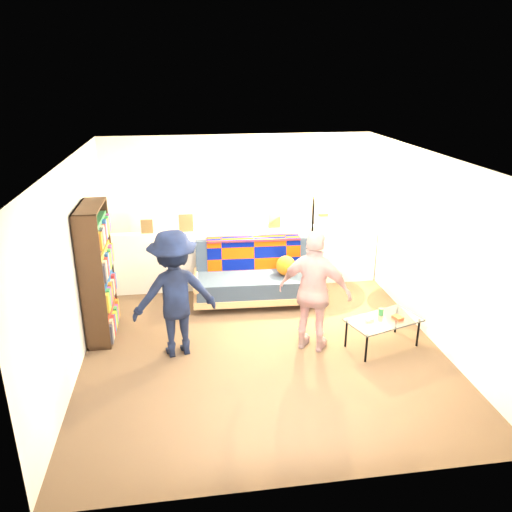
{
  "coord_description": "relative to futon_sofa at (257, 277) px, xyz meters",
  "views": [
    {
      "loc": [
        -0.9,
        -5.75,
        3.35
      ],
      "look_at": [
        0.0,
        0.4,
        1.05
      ],
      "focal_mm": 35.0,
      "sensor_mm": 36.0,
      "label": 1
    }
  ],
  "objects": [
    {
      "name": "ledge_decor",
      "position": [
        -0.36,
        0.51,
        0.8
      ],
      "size": [
        2.97,
        0.02,
        0.45
      ],
      "color": "brown",
      "rests_on": "half_wall_ledge"
    },
    {
      "name": "floor_lamp",
      "position": [
        0.91,
        0.17,
        0.79
      ],
      "size": [
        0.35,
        0.3,
        1.65
      ],
      "color": "black",
      "rests_on": "ground"
    },
    {
      "name": "half_wall_ledge",
      "position": [
        -0.14,
        0.53,
        0.12
      ],
      "size": [
        4.45,
        0.15,
        1.0
      ],
      "primitive_type": "cube",
      "color": "silver",
      "rests_on": "ground"
    },
    {
      "name": "person_right",
      "position": [
        0.5,
        -1.54,
        0.41
      ],
      "size": [
        0.99,
        0.79,
        1.57
      ],
      "primitive_type": "imported",
      "rotation": [
        0.0,
        0.0,
        2.62
      ],
      "color": "pink",
      "rests_on": "ground"
    },
    {
      "name": "coffee_table",
      "position": [
        1.4,
        -1.64,
        -0.02
      ],
      "size": [
        1.04,
        0.78,
        0.48
      ],
      "color": "black",
      "rests_on": "ground"
    },
    {
      "name": "room_shell",
      "position": [
        -0.14,
        -0.8,
        1.29
      ],
      "size": [
        4.6,
        5.05,
        2.45
      ],
      "color": "silver",
      "rests_on": "ground"
    },
    {
      "name": "person_left",
      "position": [
        -1.22,
        -1.39,
        0.43
      ],
      "size": [
        1.14,
        0.8,
        1.61
      ],
      "primitive_type": "imported",
      "rotation": [
        0.0,
        0.0,
        3.35
      ],
      "color": "black",
      "rests_on": "ground"
    },
    {
      "name": "futon_sofa",
      "position": [
        0.0,
        0.0,
        0.0
      ],
      "size": [
        1.94,
        1.0,
        0.82
      ],
      "color": "tan",
      "rests_on": "ground"
    },
    {
      "name": "ground",
      "position": [
        -0.14,
        -1.27,
        -0.38
      ],
      "size": [
        5.0,
        5.0,
        0.0
      ],
      "primitive_type": "plane",
      "color": "brown",
      "rests_on": "ground"
    },
    {
      "name": "bookshelf",
      "position": [
        -2.22,
        -0.77,
        0.46
      ],
      "size": [
        0.3,
        0.9,
        1.79
      ],
      "color": "black",
      "rests_on": "ground"
    }
  ]
}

